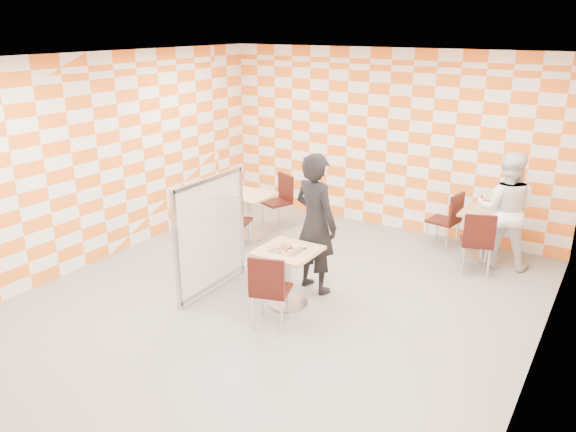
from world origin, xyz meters
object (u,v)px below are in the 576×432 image
object	(u,v)px
chair_second_front	(478,238)
sport_bottle	(481,203)
empty_table	(249,208)
chair_empty_far	(281,196)
soda_bottle	(499,206)
second_table	(485,227)
chair_main_front	(269,286)
partition	(211,234)
man_dark	(315,223)
man_white	(505,210)
main_table	(288,268)
chair_second_side	(449,216)
chair_empty_near	(233,218)

from	to	relation	value
chair_second_front	sport_bottle	xyz separation A→B (m)	(-0.17, 0.73, 0.29)
empty_table	chair_empty_far	distance (m)	0.74
chair_second_front	soda_bottle	distance (m)	0.72
chair_second_front	soda_bottle	xyz separation A→B (m)	(0.10, 0.64, 0.31)
second_table	chair_main_front	world-z (taller)	chair_main_front
chair_second_front	partition	distance (m)	3.66
man_dark	chair_main_front	bearing A→B (deg)	108.93
man_dark	man_white	world-z (taller)	man_dark
chair_second_front	man_white	distance (m)	0.65
empty_table	chair_second_front	size ratio (longest dim) A/B	0.81
second_table	main_table	bearing A→B (deg)	-121.63
partition	sport_bottle	xyz separation A→B (m)	(2.66, 3.05, 0.05)
chair_main_front	sport_bottle	bearing A→B (deg)	67.21
partition	man_white	size ratio (longest dim) A/B	0.91
second_table	chair_empty_far	world-z (taller)	chair_empty_far
second_table	empty_table	bearing A→B (deg)	-161.90
chair_main_front	soda_bottle	size ratio (longest dim) A/B	4.02
sport_bottle	soda_bottle	bearing A→B (deg)	-18.08
chair_main_front	chair_second_side	size ratio (longest dim) A/B	1.00
chair_empty_near	chair_second_side	bearing A→B (deg)	32.89
man_white	empty_table	bearing A→B (deg)	6.96
second_table	partition	xyz separation A→B (m)	(-2.78, -2.96, 0.28)
sport_bottle	chair_main_front	bearing A→B (deg)	-112.79
chair_empty_near	soda_bottle	distance (m)	3.93
man_white	chair_second_front	bearing A→B (deg)	58.85
chair_empty_far	chair_second_front	bearing A→B (deg)	-3.72
empty_table	partition	bearing A→B (deg)	-68.79
chair_second_side	man_dark	bearing A→B (deg)	-115.19
chair_second_side	man_white	world-z (taller)	man_white
empty_table	second_table	bearing A→B (deg)	18.10
chair_second_front	man_dark	size ratio (longest dim) A/B	0.50
chair_second_front	empty_table	bearing A→B (deg)	-171.85
second_table	sport_bottle	world-z (taller)	sport_bottle
chair_empty_far	partition	bearing A→B (deg)	-77.56
chair_main_front	chair_empty_near	bearing A→B (deg)	136.74
soda_bottle	man_white	bearing A→B (deg)	-42.58
empty_table	man_white	world-z (taller)	man_white
man_white	chair_main_front	bearing A→B (deg)	52.12
chair_second_side	man_white	size ratio (longest dim) A/B	0.54
empty_table	chair_empty_far	xyz separation A→B (m)	(0.14, 0.73, 0.04)
main_table	chair_second_side	world-z (taller)	chair_second_side
main_table	man_white	distance (m)	3.35
empty_table	chair_empty_near	bearing A→B (deg)	-78.33
main_table	chair_empty_near	distance (m)	1.96
man_dark	chair_second_side	bearing A→B (deg)	-99.33
empty_table	chair_second_side	bearing A→B (deg)	22.76
chair_main_front	chair_empty_far	world-z (taller)	same
main_table	chair_second_side	bearing A→B (deg)	68.23
soda_bottle	man_dark	bearing A→B (deg)	-128.95
sport_bottle	soda_bottle	world-z (taller)	soda_bottle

